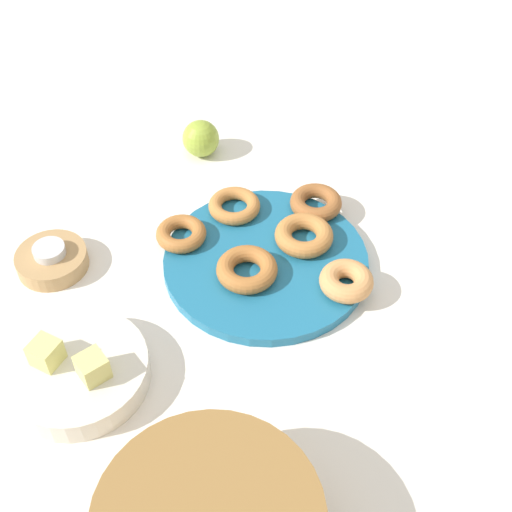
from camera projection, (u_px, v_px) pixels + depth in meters
name	position (u px, v px, depth m)	size (l,w,h in m)	color
ground_plane	(266.00, 265.00, 1.08)	(2.40, 2.40, 0.00)	white
donut_plate	(266.00, 261.00, 1.08)	(0.33, 0.33, 0.02)	#1E6B93
donut_0	(316.00, 203.00, 1.14)	(0.09, 0.09, 0.03)	#995B2D
donut_1	(247.00, 269.00, 1.04)	(0.09, 0.09, 0.03)	#AD6B33
donut_2	(181.00, 234.00, 1.09)	(0.08, 0.08, 0.02)	#AD6B33
donut_3	(304.00, 235.00, 1.09)	(0.09, 0.09, 0.03)	#BC7A3D
donut_4	(346.00, 281.00, 1.02)	(0.08, 0.08, 0.03)	tan
donut_5	(234.00, 206.00, 1.14)	(0.09, 0.09, 0.02)	#BC7A3D
candle_holder	(52.00, 260.00, 1.07)	(0.11, 0.11, 0.03)	tan
tealight	(49.00, 251.00, 1.06)	(0.05, 0.05, 0.01)	silver
fruit_bowl	(78.00, 372.00, 0.92)	(0.19, 0.19, 0.04)	silver
melon_chunk_left	(92.00, 367.00, 0.88)	(0.04, 0.04, 0.04)	#DBD67A
melon_chunk_right	(46.00, 353.00, 0.90)	(0.04, 0.04, 0.04)	#DBD67A
apple	(201.00, 138.00, 1.26)	(0.07, 0.07, 0.07)	#93AD38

